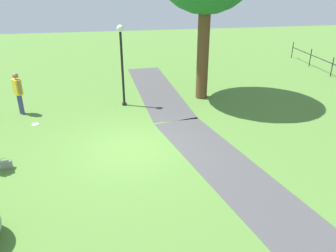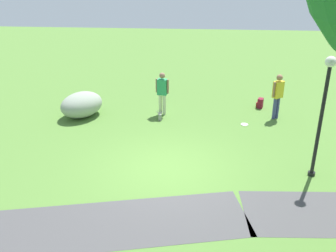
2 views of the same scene
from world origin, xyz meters
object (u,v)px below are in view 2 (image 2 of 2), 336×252
lamp_post (323,105)px  backpack_by_boulder (77,104)px  lawn_boulder (82,105)px  frisbee_on_grass (244,124)px  woman_with_handbag (162,91)px  man_near_boulder (278,93)px  handbag_on_grass (160,116)px  spare_backpack_on_lawn (260,103)px

lamp_post → backpack_by_boulder: (8.17, -4.61, -1.91)m
lawn_boulder → frisbee_on_grass: 6.19m
woman_with_handbag → man_near_boulder: 4.32m
frisbee_on_grass → handbag_on_grass: bearing=-4.7°
backpack_by_boulder → spare_backpack_on_lawn: (-7.44, -0.66, 0.00)m
lawn_boulder → frisbee_on_grass: size_ratio=8.02×
lamp_post → woman_with_handbag: lamp_post is taller
handbag_on_grass → frisbee_on_grass: (-3.15, 0.26, -0.13)m
lawn_boulder → handbag_on_grass: lawn_boulder is taller
woman_with_handbag → frisbee_on_grass: (-3.10, 0.79, -0.96)m
lamp_post → backpack_by_boulder: 9.57m
lamp_post → frisbee_on_grass: lamp_post is taller
frisbee_on_grass → woman_with_handbag: bearing=-14.2°
lawn_boulder → man_near_boulder: (-7.38, -0.39, 0.53)m
handbag_on_grass → spare_backpack_on_lawn: bearing=-158.3°
lamp_post → frisbee_on_grass: 4.31m
lamp_post → frisbee_on_grass: (1.53, -3.45, -2.09)m
lamp_post → handbag_on_grass: size_ratio=10.24×
woman_with_handbag → frisbee_on_grass: 3.34m
man_near_boulder → handbag_on_grass: size_ratio=5.19×
lamp_post → handbag_on_grass: (4.67, -3.71, -1.96)m
handbag_on_grass → frisbee_on_grass: bearing=175.3°
frisbee_on_grass → man_near_boulder: bearing=-149.2°
backpack_by_boulder → lamp_post: bearing=150.6°
man_near_boulder → spare_backpack_on_lawn: bearing=-69.0°
lamp_post → man_near_boulder: size_ratio=1.97×
lamp_post → woman_with_handbag: (4.63, -4.24, -1.13)m
lamp_post → lawn_boulder: (7.69, -3.78, -1.63)m
backpack_by_boulder → spare_backpack_on_lawn: 7.47m
man_near_boulder → frisbee_on_grass: 1.73m
man_near_boulder → spare_backpack_on_lawn: size_ratio=4.30×
lawn_boulder → lamp_post: bearing=153.8°
woman_with_handbag → backpack_by_boulder: size_ratio=4.18×
backpack_by_boulder → woman_with_handbag: bearing=174.0°
spare_backpack_on_lawn → frisbee_on_grass: bearing=66.4°
handbag_on_grass → spare_backpack_on_lawn: 4.24m
woman_with_handbag → spare_backpack_on_lawn: bearing=-165.1°
woman_with_handbag → man_near_boulder: (-4.32, 0.06, 0.03)m
backpack_by_boulder → man_near_boulder: bearing=176.8°
backpack_by_boulder → handbag_on_grass: bearing=165.5°
frisbee_on_grass → spare_backpack_on_lawn: bearing=-113.6°
backpack_by_boulder → frisbee_on_grass: backpack_by_boulder is taller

